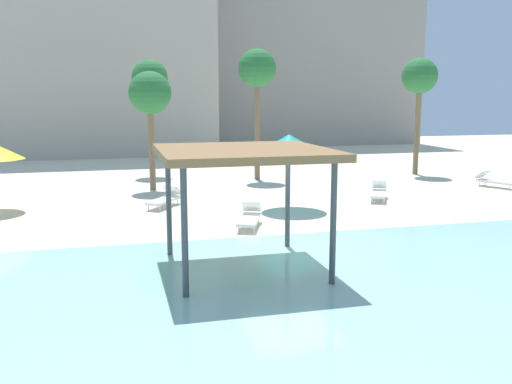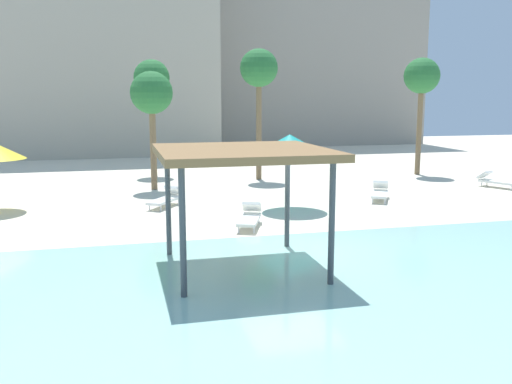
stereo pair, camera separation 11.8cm
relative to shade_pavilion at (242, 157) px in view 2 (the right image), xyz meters
name	(u,v)px [view 2 (the right image)]	position (x,y,z in m)	size (l,w,h in m)	color
ground_plane	(292,249)	(1.71, 1.43, -2.77)	(80.00, 80.00, 0.00)	beige
lagoon_water	(378,322)	(1.71, -3.82, -2.75)	(44.00, 13.50, 0.04)	#99D1C6
shade_pavilion	(242,157)	(0.00, 0.00, 0.00)	(3.96, 3.96, 2.96)	#42474C
beach_umbrella_teal_3	(290,143)	(3.33, 6.79, -0.28)	(2.39, 2.39, 2.82)	silver
lounge_chair_0	(166,198)	(-1.11, 8.46, -2.44)	(1.54, 1.91, 0.74)	white
lounge_chair_1	(380,192)	(7.53, 7.72, -2.44)	(1.44, 1.95, 0.74)	white
lounge_chair_4	(250,217)	(1.22, 4.37, -2.44)	(1.22, 1.99, 0.74)	white
lounge_chair_5	(496,180)	(14.26, 9.31, -2.44)	(1.32, 1.98, 0.74)	white
palm_tree_0	(422,79)	(13.06, 14.26, 2.40)	(1.90, 1.90, 6.27)	brown
palm_tree_1	(259,71)	(4.15, 14.57, 2.69)	(1.90, 1.90, 6.58)	brown
palm_tree_2	(152,80)	(-0.95, 17.59, 2.30)	(1.90, 1.90, 6.16)	brown
palm_tree_3	(152,95)	(-1.29, 12.66, 1.50)	(1.90, 1.90, 5.32)	brown
hotel_block_0	(74,31)	(-5.59, 30.97, 6.21)	(20.13, 8.53, 17.95)	#B2A893
hotel_block_1	(300,31)	(13.65, 36.55, 7.43)	(21.29, 8.19, 20.39)	#9E9384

